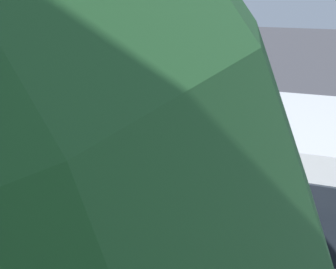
# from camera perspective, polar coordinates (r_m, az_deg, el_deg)

# --- Properties ---
(ground_plane) EXTENTS (80.00, 80.00, 0.00)m
(ground_plane) POSITION_cam_1_polar(r_m,az_deg,el_deg) (11.10, 1.67, -4.97)
(ground_plane) COLOR #38383D
(tour_bus) EXTENTS (10.82, 2.59, 3.25)m
(tour_bus) POSITION_cam_1_polar(r_m,az_deg,el_deg) (6.52, -2.57, -8.83)
(tour_bus) COLOR #B7BABF
(tour_bus) RESTS_ON ground_plane
(spectator_far_left) EXTENTS (0.57, 0.32, 1.70)m
(spectator_far_left) POSITION_cam_1_polar(r_m,az_deg,el_deg) (8.66, 22.43, -7.33)
(spectator_far_left) COLOR black
(spectator_far_left) RESTS_ON ground_plane
(spectator_left) EXTENTS (0.58, 0.33, 1.68)m
(spectator_left) POSITION_cam_1_polar(r_m,az_deg,el_deg) (8.69, 15.63, -6.38)
(spectator_left) COLOR #473823
(spectator_left) RESTS_ON ground_plane
(spectator_centre) EXTENTS (0.58, 0.37, 1.75)m
(spectator_centre) POSITION_cam_1_polar(r_m,az_deg,el_deg) (8.43, 6.87, -6.23)
(spectator_centre) COLOR #473823
(spectator_centre) RESTS_ON ground_plane
(spectator_right) EXTENTS (0.58, 0.35, 1.79)m
(spectator_right) POSITION_cam_1_polar(r_m,az_deg,el_deg) (8.85, -1.14, -4.39)
(spectator_right) COLOR #473823
(spectator_right) RESTS_ON ground_plane
(spectator_far_right) EXTENTS (0.58, 0.36, 1.72)m
(spectator_far_right) POSITION_cam_1_polar(r_m,az_deg,el_deg) (9.33, -8.18, -3.58)
(spectator_far_right) COLOR #473823
(spectator_far_right) RESTS_ON ground_plane
(stunt_motorcycle) EXTENTS (1.76, 1.01, 1.92)m
(stunt_motorcycle) POSITION_cam_1_polar(r_m,az_deg,el_deg) (13.60, -7.87, 4.68)
(stunt_motorcycle) COLOR black
(stunt_motorcycle) RESTS_ON ground_plane
(traffic_cone) EXTENTS (0.34, 0.34, 0.63)m
(traffic_cone) POSITION_cam_1_polar(r_m,az_deg,el_deg) (13.52, -2.58, 1.38)
(traffic_cone) COLOR orange
(traffic_cone) RESTS_ON ground_plane
(bay_line_a) EXTENTS (0.26, 4.52, 0.01)m
(bay_line_a) POSITION_cam_1_polar(r_m,az_deg,el_deg) (11.73, 20.74, -4.93)
(bay_line_a) COLOR white
(bay_line_a) RESTS_ON ground_plane
(bay_line_b) EXTENTS (0.25, 4.17, 0.01)m
(bay_line_b) POSITION_cam_1_polar(r_m,az_deg,el_deg) (11.89, 6.75, -3.23)
(bay_line_b) COLOR white
(bay_line_b) RESTS_ON ground_plane
(bay_line_c) EXTENTS (0.26, 4.42, 0.01)m
(bay_line_c) POSITION_cam_1_polar(r_m,az_deg,el_deg) (12.72, -6.08, -1.50)
(bay_line_c) COLOR white
(bay_line_c) RESTS_ON ground_plane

